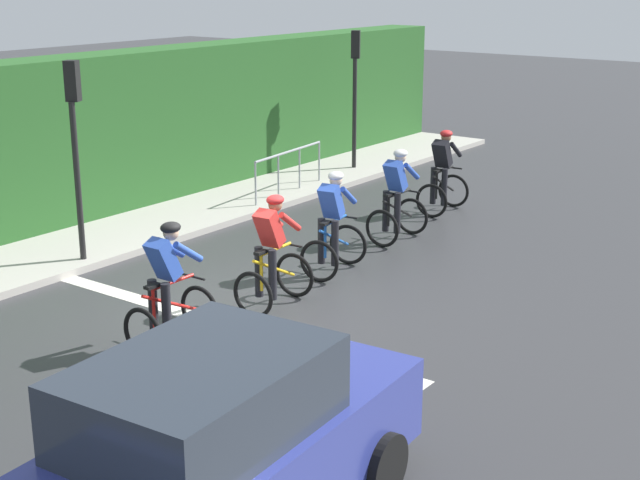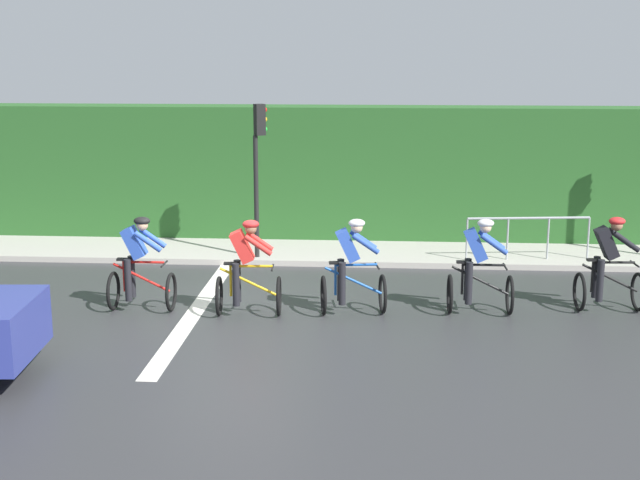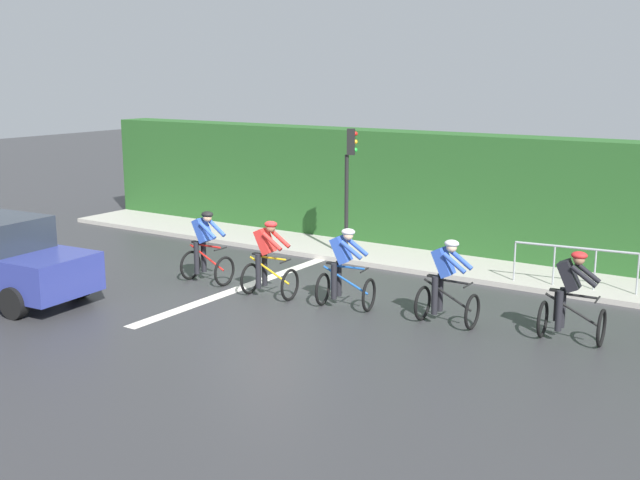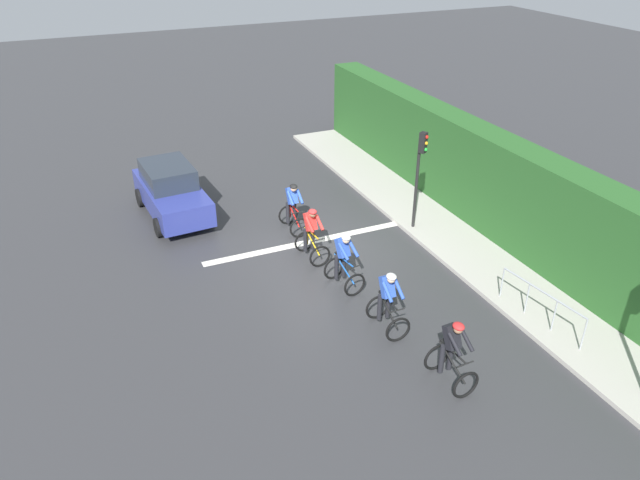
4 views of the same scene
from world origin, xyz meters
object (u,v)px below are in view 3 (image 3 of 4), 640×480
object	(u,v)px
cyclist_second	(446,284)
pedestrian_railing_kerbside	(575,259)
car_navy	(1,259)
cyclist_fourth	(268,261)
cyclist_lead	(571,298)
cyclist_trailing	(205,248)
cyclist_mid	(344,270)
traffic_light_near_crossing	(349,174)

from	to	relation	value
cyclist_second	pedestrian_railing_kerbside	bearing A→B (deg)	158.37
car_navy	cyclist_fourth	bearing A→B (deg)	124.77
cyclist_fourth	car_navy	xyz separation A→B (m)	(3.20, -4.60, 0.08)
cyclist_lead	cyclist_fourth	world-z (taller)	same
cyclist_lead	cyclist_trailing	bearing A→B (deg)	-86.22
cyclist_trailing	car_navy	bearing A→B (deg)	-38.93
cyclist_mid	car_navy	bearing A→B (deg)	-61.90
traffic_light_near_crossing	cyclist_lead	bearing A→B (deg)	64.50
cyclist_trailing	car_navy	distance (m)	4.31
cyclist_fourth	cyclist_trailing	distance (m)	1.90
cyclist_fourth	car_navy	bearing A→B (deg)	-55.23
cyclist_second	traffic_light_near_crossing	xyz separation A→B (m)	(-3.42, -4.23, 1.43)
cyclist_second	cyclist_trailing	bearing A→B (deg)	-87.95
cyclist_second	pedestrian_railing_kerbside	distance (m)	3.83
cyclist_lead	car_navy	world-z (taller)	car_navy
cyclist_trailing	cyclist_fourth	bearing A→B (deg)	85.24
cyclist_trailing	traffic_light_near_crossing	bearing A→B (deg)	156.20
cyclist_lead	cyclist_second	world-z (taller)	same
cyclist_fourth	cyclist_trailing	bearing A→B (deg)	-94.76
cyclist_mid	pedestrian_railing_kerbside	distance (m)	5.16
cyclist_fourth	traffic_light_near_crossing	xyz separation A→B (m)	(-3.78, -0.29, 1.43)
car_navy	cyclist_mid	bearing A→B (deg)	118.10
pedestrian_railing_kerbside	car_navy	bearing A→B (deg)	-54.40
cyclist_second	cyclist_fourth	distance (m)	3.95
cyclist_lead	traffic_light_near_crossing	xyz separation A→B (m)	(-3.09, -6.48, 1.43)
cyclist_lead	cyclist_second	xyz separation A→B (m)	(0.32, -2.25, 0.00)
cyclist_mid	cyclist_lead	bearing A→B (deg)	96.26
cyclist_lead	traffic_light_near_crossing	bearing A→B (deg)	-115.50
cyclist_lead	car_navy	xyz separation A→B (m)	(3.89, -10.79, 0.08)
cyclist_mid	cyclist_trailing	world-z (taller)	same
cyclist_lead	cyclist_trailing	distance (m)	8.10
traffic_light_near_crossing	pedestrian_railing_kerbside	size ratio (longest dim) A/B	1.28
cyclist_second	cyclist_trailing	size ratio (longest dim) A/B	1.00
cyclist_trailing	car_navy	world-z (taller)	car_navy
cyclist_mid	cyclist_trailing	xyz separation A→B (m)	(0.05, -3.66, 0.00)
cyclist_mid	traffic_light_near_crossing	world-z (taller)	traffic_light_near_crossing
cyclist_lead	cyclist_fourth	distance (m)	6.23
car_navy	pedestrian_railing_kerbside	xyz separation A→B (m)	(-7.13, 9.95, -0.12)
car_navy	cyclist_trailing	bearing A→B (deg)	141.07
cyclist_second	cyclist_trailing	distance (m)	5.83
pedestrian_railing_kerbside	cyclist_lead	bearing A→B (deg)	14.57
cyclist_lead	cyclist_mid	distance (m)	4.45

